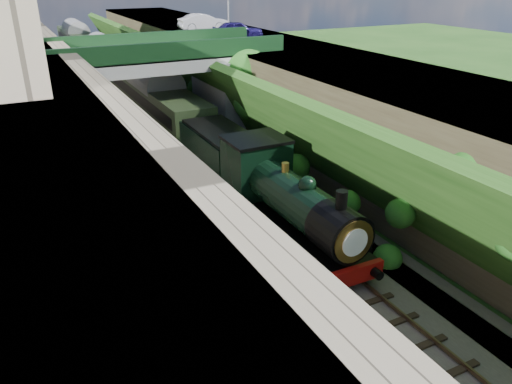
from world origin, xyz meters
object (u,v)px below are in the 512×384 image
tree (245,75)px  tender (221,157)px  car_silver (203,22)px  locomotive (286,202)px  road_bridge (166,84)px  car_blue (238,30)px

tree → tender: bearing=-125.7°
car_silver → locomotive: (-6.84, -26.93, -5.08)m
road_bridge → tender: 9.19m
road_bridge → car_blue: car_blue is taller
road_bridge → car_silver: bearing=56.5°
car_silver → road_bridge: bearing=148.4°
car_blue → car_silver: (-0.20, 6.91, 0.04)m
car_blue → tender: bearing=163.1°
road_bridge → car_blue: (7.30, 3.80, 2.86)m
car_blue → car_silver: size_ratio=0.91×
road_bridge → tree: 5.50m
road_bridge → locomotive: road_bridge is taller
road_bridge → locomotive: size_ratio=1.56×
car_silver → locomotive: bearing=167.6°
road_bridge → tree: bearing=-24.7°
car_blue → locomotive: bearing=172.8°
car_blue → tender: (-7.04, -12.66, -5.31)m
car_silver → tender: 21.41m
road_bridge → locomotive: 16.37m
locomotive → tender: 7.37m
road_bridge → tree: size_ratio=2.42×
road_bridge → tender: bearing=-88.3°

